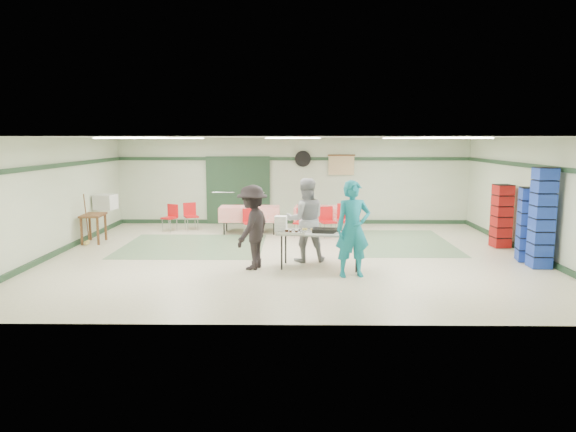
{
  "coord_description": "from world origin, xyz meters",
  "views": [
    {
      "loc": [
        0.03,
        -11.6,
        2.67
      ],
      "look_at": [
        -0.1,
        -0.3,
        0.96
      ],
      "focal_mm": 32.0,
      "sensor_mm": 36.0,
      "label": 1
    }
  ],
  "objects_px": {
    "chair_b": "(302,220)",
    "office_printer": "(105,202)",
    "volunteer_dark": "(252,227)",
    "chair_loose_a": "(190,214)",
    "crate_stack_blue_a": "(529,225)",
    "serving_table": "(320,234)",
    "chair_c": "(345,217)",
    "chair_loose_b": "(171,215)",
    "crate_stack_red": "(502,216)",
    "volunteer_teal": "(353,229)",
    "dining_table_b": "(250,213)",
    "broom": "(86,219)",
    "printer_table": "(93,219)",
    "chair_a": "(327,219)",
    "chair_d": "(250,220)",
    "crate_stack_blue_b": "(542,218)",
    "volunteer_grey": "(305,220)",
    "dining_table_a": "(327,213)"
  },
  "relations": [
    {
      "from": "chair_loose_b",
      "to": "crate_stack_blue_b",
      "type": "distance_m",
      "value": 9.66
    },
    {
      "from": "chair_a",
      "to": "chair_loose_a",
      "type": "relative_size",
      "value": 1.04
    },
    {
      "from": "chair_d",
      "to": "chair_b",
      "type": "bearing_deg",
      "value": -15.11
    },
    {
      "from": "chair_d",
      "to": "crate_stack_blue_b",
      "type": "xyz_separation_m",
      "value": [
        6.33,
        -3.32,
        0.57
      ]
    },
    {
      "from": "chair_c",
      "to": "broom",
      "type": "height_order",
      "value": "broom"
    },
    {
      "from": "printer_table",
      "to": "office_printer",
      "type": "distance_m",
      "value": 0.97
    },
    {
      "from": "dining_table_a",
      "to": "chair_b",
      "type": "height_order",
      "value": "chair_b"
    },
    {
      "from": "chair_b",
      "to": "printer_table",
      "type": "relative_size",
      "value": 0.96
    },
    {
      "from": "crate_stack_blue_b",
      "to": "dining_table_b",
      "type": "bearing_deg",
      "value": 148.59
    },
    {
      "from": "crate_stack_blue_b",
      "to": "chair_loose_b",
      "type": "bearing_deg",
      "value": 154.39
    },
    {
      "from": "volunteer_teal",
      "to": "crate_stack_red",
      "type": "distance_m",
      "value": 4.85
    },
    {
      "from": "dining_table_a",
      "to": "chair_b",
      "type": "distance_m",
      "value": 0.93
    },
    {
      "from": "dining_table_b",
      "to": "chair_a",
      "type": "bearing_deg",
      "value": -15.01
    },
    {
      "from": "volunteer_teal",
      "to": "chair_d",
      "type": "xyz_separation_m",
      "value": [
        -2.35,
        4.05,
        -0.47
      ]
    },
    {
      "from": "printer_table",
      "to": "broom",
      "type": "bearing_deg",
      "value": -112.55
    },
    {
      "from": "chair_b",
      "to": "chair_d",
      "type": "xyz_separation_m",
      "value": [
        -1.43,
        0.0,
        -0.0
      ]
    },
    {
      "from": "volunteer_grey",
      "to": "crate_stack_blue_a",
      "type": "bearing_deg",
      "value": 173.39
    },
    {
      "from": "volunteer_grey",
      "to": "volunteer_dark",
      "type": "distance_m",
      "value": 1.3
    },
    {
      "from": "volunteer_grey",
      "to": "chair_d",
      "type": "distance_m",
      "value": 3.18
    },
    {
      "from": "chair_c",
      "to": "chair_loose_b",
      "type": "bearing_deg",
      "value": 167.65
    },
    {
      "from": "chair_b",
      "to": "chair_d",
      "type": "distance_m",
      "value": 1.43
    },
    {
      "from": "volunteer_teal",
      "to": "crate_stack_red",
      "type": "bearing_deg",
      "value": 24.51
    },
    {
      "from": "chair_loose_a",
      "to": "crate_stack_blue_a",
      "type": "bearing_deg",
      "value": -50.72
    },
    {
      "from": "crate_stack_red",
      "to": "volunteer_teal",
      "type": "bearing_deg",
      "value": -145.16
    },
    {
      "from": "volunteer_teal",
      "to": "chair_d",
      "type": "distance_m",
      "value": 4.71
    },
    {
      "from": "dining_table_a",
      "to": "printer_table",
      "type": "height_order",
      "value": "dining_table_a"
    },
    {
      "from": "chair_c",
      "to": "chair_loose_b",
      "type": "xyz_separation_m",
      "value": [
        -4.97,
        0.83,
        -0.08
      ]
    },
    {
      "from": "volunteer_dark",
      "to": "office_printer",
      "type": "xyz_separation_m",
      "value": [
        -4.33,
        3.54,
        0.08
      ]
    },
    {
      "from": "volunteer_dark",
      "to": "chair_loose_a",
      "type": "relative_size",
      "value": 2.16
    },
    {
      "from": "crate_stack_blue_b",
      "to": "crate_stack_red",
      "type": "bearing_deg",
      "value": 90.0
    },
    {
      "from": "volunteer_grey",
      "to": "printer_table",
      "type": "relative_size",
      "value": 2.24
    },
    {
      "from": "office_printer",
      "to": "printer_table",
      "type": "bearing_deg",
      "value": -80.05
    },
    {
      "from": "dining_table_b",
      "to": "chair_loose_a",
      "type": "bearing_deg",
      "value": 165.05
    },
    {
      "from": "crate_stack_blue_a",
      "to": "broom",
      "type": "xyz_separation_m",
      "value": [
        -10.38,
        1.68,
        -0.15
      ]
    },
    {
      "from": "chair_d",
      "to": "chair_loose_a",
      "type": "distance_m",
      "value": 2.11
    },
    {
      "from": "volunteer_grey",
      "to": "volunteer_dark",
      "type": "relative_size",
      "value": 1.05
    },
    {
      "from": "printer_table",
      "to": "volunteer_grey",
      "type": "bearing_deg",
      "value": -23.37
    },
    {
      "from": "dining_table_b",
      "to": "chair_loose_b",
      "type": "distance_m",
      "value": 2.33
    },
    {
      "from": "dining_table_b",
      "to": "chair_b",
      "type": "distance_m",
      "value": 1.59
    },
    {
      "from": "chair_b",
      "to": "volunteer_grey",
      "type": "bearing_deg",
      "value": -70.21
    },
    {
      "from": "serving_table",
      "to": "chair_b",
      "type": "relative_size",
      "value": 2.34
    },
    {
      "from": "chair_b",
      "to": "office_printer",
      "type": "xyz_separation_m",
      "value": [
        -5.4,
        0.07,
        0.47
      ]
    },
    {
      "from": "crate_stack_red",
      "to": "printer_table",
      "type": "distance_m",
      "value": 10.31
    },
    {
      "from": "volunteer_teal",
      "to": "volunteer_dark",
      "type": "xyz_separation_m",
      "value": [
        -1.99,
        0.58,
        -0.07
      ]
    },
    {
      "from": "volunteer_grey",
      "to": "chair_b",
      "type": "xyz_separation_m",
      "value": [
        -0.03,
        2.79,
        -0.44
      ]
    },
    {
      "from": "chair_b",
      "to": "chair_loose_a",
      "type": "xyz_separation_m",
      "value": [
        -3.27,
        1.05,
        0.01
      ]
    },
    {
      "from": "chair_loose_b",
      "to": "dining_table_a",
      "type": "bearing_deg",
      "value": 22.35
    },
    {
      "from": "serving_table",
      "to": "volunteer_dark",
      "type": "height_order",
      "value": "volunteer_dark"
    },
    {
      "from": "volunteer_dark",
      "to": "broom",
      "type": "bearing_deg",
      "value": -98.9
    },
    {
      "from": "serving_table",
      "to": "crate_stack_red",
      "type": "xyz_separation_m",
      "value": [
        4.58,
        2.1,
        0.07
      ]
    }
  ]
}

